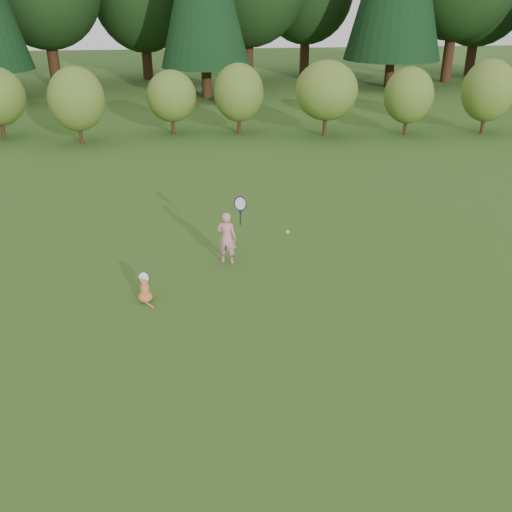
{
  "coord_description": "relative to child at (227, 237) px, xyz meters",
  "views": [
    {
      "loc": [
        -0.91,
        -8.18,
        4.89
      ],
      "look_at": [
        0.2,
        0.8,
        0.7
      ],
      "focal_mm": 40.0,
      "sensor_mm": 36.0,
      "label": 1
    }
  ],
  "objects": [
    {
      "name": "shrub_row",
      "position": [
        0.21,
        10.92,
        0.85
      ],
      "size": [
        28.0,
        3.0,
        2.8
      ],
      "primitive_type": null,
      "color": "#4B6720",
      "rests_on": "ground"
    },
    {
      "name": "child",
      "position": [
        0.0,
        0.0,
        0.0
      ],
      "size": [
        0.61,
        0.38,
        1.58
      ],
      "rotation": [
        0.0,
        0.0,
        2.79
      ],
      "color": "pink",
      "rests_on": "ground"
    },
    {
      "name": "cat",
      "position": [
        -1.55,
        -1.38,
        -0.34
      ],
      "size": [
        0.32,
        0.62,
        0.55
      ],
      "rotation": [
        0.0,
        0.0,
        0.12
      ],
      "color": "#BD4C24",
      "rests_on": "ground"
    },
    {
      "name": "tennis_ball",
      "position": [
        0.94,
        -1.39,
        0.62
      ],
      "size": [
        0.07,
        0.07,
        0.07
      ],
      "color": "yellow",
      "rests_on": "ground"
    },
    {
      "name": "ground",
      "position": [
        0.21,
        -2.08,
        -0.55
      ],
      "size": [
        100.0,
        100.0,
        0.0
      ],
      "primitive_type": "plane",
      "color": "#234B15",
      "rests_on": "ground"
    }
  ]
}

